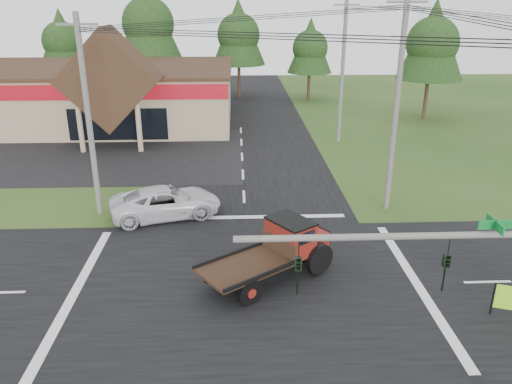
{
  "coord_description": "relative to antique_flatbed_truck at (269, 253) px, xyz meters",
  "views": [
    {
      "loc": [
        -0.39,
        -17.61,
        11.09
      ],
      "look_at": [
        0.52,
        5.15,
        2.2
      ],
      "focal_mm": 35.0,
      "sensor_mm": 36.0,
      "label": 1
    }
  ],
  "objects": [
    {
      "name": "tree_row_c",
      "position": [
        -10.87,
        40.39,
        7.48
      ],
      "size": [
        7.28,
        7.28,
        13.13
      ],
      "color": "#332316",
      "rests_on": "ground"
    },
    {
      "name": "tree_side_ne",
      "position": [
        17.13,
        29.39,
        6.14
      ],
      "size": [
        6.16,
        6.16,
        11.11
      ],
      "color": "#332316",
      "rests_on": "ground"
    },
    {
      "name": "ground",
      "position": [
        -0.87,
        -0.61,
        -1.24
      ],
      "size": [
        120.0,
        120.0,
        0.0
      ],
      "primitive_type": "plane",
      "color": "#264418",
      "rests_on": "ground"
    },
    {
      "name": "white_pickup",
      "position": [
        -5.13,
        6.77,
        -0.42
      ],
      "size": [
        6.4,
        4.25,
        1.63
      ],
      "primitive_type": "imported",
      "rotation": [
        0.0,
        0.0,
        1.85
      ],
      "color": "silver",
      "rests_on": "ground"
    },
    {
      "name": "road_ew",
      "position": [
        -0.87,
        -0.61,
        -1.22
      ],
      "size": [
        120.0,
        12.0,
        0.02
      ],
      "primitive_type": "cube",
      "color": "black",
      "rests_on": "ground"
    },
    {
      "name": "utility_pole_nw",
      "position": [
        -8.87,
        7.39,
        4.15
      ],
      "size": [
        2.0,
        0.3,
        10.5
      ],
      "color": "#595651",
      "rests_on": "ground"
    },
    {
      "name": "utility_pole_n",
      "position": [
        7.13,
        21.39,
        4.5
      ],
      "size": [
        2.0,
        0.3,
        11.2
      ],
      "color": "#595651",
      "rests_on": "ground"
    },
    {
      "name": "tree_row_d",
      "position": [
        -0.87,
        41.39,
        6.14
      ],
      "size": [
        6.16,
        6.16,
        11.11
      ],
      "color": "#332316",
      "rests_on": "ground"
    },
    {
      "name": "tree_row_b",
      "position": [
        -20.87,
        41.39,
        5.47
      ],
      "size": [
        5.6,
        5.6,
        10.1
      ],
      "color": "#332316",
      "rests_on": "ground"
    },
    {
      "name": "utility_pole_ne",
      "position": [
        7.13,
        7.39,
        4.65
      ],
      "size": [
        2.0,
        0.3,
        11.5
      ],
      "color": "#595651",
      "rests_on": "ground"
    },
    {
      "name": "parking_apron",
      "position": [
        -14.87,
        18.39,
        -1.22
      ],
      "size": [
        28.0,
        14.0,
        0.02
      ],
      "primitive_type": "cube",
      "color": "black",
      "rests_on": "ground"
    },
    {
      "name": "traffic_signal_mast",
      "position": [
        4.95,
        -8.11,
        3.19
      ],
      "size": [
        8.12,
        0.24,
        7.0
      ],
      "color": "#595651",
      "rests_on": "ground"
    },
    {
      "name": "antique_flatbed_truck",
      "position": [
        0.0,
        0.0,
        0.0
      ],
      "size": [
        6.12,
        5.27,
        2.47
      ],
      "primitive_type": null,
      "rotation": [
        0.0,
        0.0,
        -0.95
      ],
      "color": "#62190E",
      "rests_on": "ground"
    },
    {
      "name": "road_ns",
      "position": [
        -0.87,
        -0.61,
        -1.23
      ],
      "size": [
        12.0,
        120.0,
        0.02
      ],
      "primitive_type": "cube",
      "color": "black",
      "rests_on": "ground"
    },
    {
      "name": "tree_row_e",
      "position": [
        7.13,
        39.39,
        4.8
      ],
      "size": [
        5.04,
        5.04,
        9.09
      ],
      "color": "#332316",
      "rests_on": "ground"
    },
    {
      "name": "cvs_building",
      "position": [
        -16.58,
        28.96,
        1.54
      ],
      "size": [
        30.4,
        18.2,
        9.19
      ],
      "color": "tan",
      "rests_on": "ground"
    }
  ]
}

